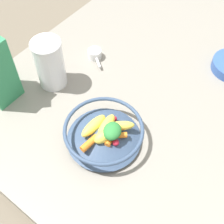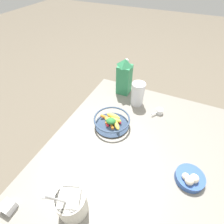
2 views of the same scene
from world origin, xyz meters
TOP-DOWN VIEW (x-y plane):
  - ground_plane at (0.00, 0.00)m, footprint 6.00×6.00m
  - countertop at (0.00, 0.00)m, footprint 1.16×1.16m
  - fruit_bowl at (0.31, -0.15)m, footprint 0.21×0.21m
  - milk_carton at (0.37, -0.48)m, footprint 0.09×0.09m
  - yogurt_tub at (0.27, 0.31)m, footprint 0.11×0.13m
  - drinking_cup at (0.25, -0.40)m, footprint 0.09×0.09m
  - spice_jar at (0.50, 0.42)m, footprint 0.05×0.05m
  - measuring_scoop at (0.09, -0.37)m, footprint 0.06×0.08m
  - garlic_bowl at (-0.13, 0.01)m, footprint 0.13×0.13m

SIDE VIEW (x-z plane):
  - ground_plane at x=0.00m, z-range 0.00..0.00m
  - countertop at x=0.00m, z-range 0.00..0.04m
  - measuring_scoop at x=0.09m, z-range 0.04..0.07m
  - spice_jar at x=0.50m, z-range 0.04..0.07m
  - garlic_bowl at x=-0.13m, z-range 0.03..0.09m
  - fruit_bowl at x=0.31m, z-range 0.04..0.11m
  - yogurt_tub at x=0.27m, z-range -0.03..0.23m
  - drinking_cup at x=0.25m, z-range 0.04..0.20m
  - milk_carton at x=0.37m, z-range 0.04..0.29m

